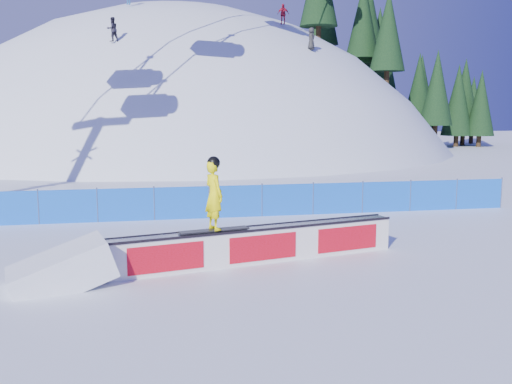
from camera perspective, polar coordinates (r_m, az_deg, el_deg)
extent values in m
plane|color=white|center=(17.05, 0.31, -5.32)|extent=(160.00, 160.00, 0.00)
sphere|color=white|center=(62.36, -7.39, -12.46)|extent=(64.00, 64.00, 64.00)
cylinder|color=black|center=(64.75, 4.84, 14.53)|extent=(0.50, 0.50, 1.40)
cone|color=black|center=(65.41, 4.90, 18.52)|extent=(3.50, 3.50, 7.96)
cylinder|color=black|center=(62.96, 7.83, 13.55)|extent=(0.50, 0.50, 1.40)
cone|color=black|center=(63.45, 7.90, 17.13)|extent=(2.97, 2.97, 6.76)
cylinder|color=black|center=(64.43, 7.85, 13.05)|extent=(0.50, 0.50, 1.40)
cone|color=black|center=(64.98, 7.94, 17.07)|extent=(3.50, 3.50, 7.95)
cylinder|color=black|center=(56.91, 11.41, 12.54)|extent=(0.50, 0.50, 1.40)
cone|color=black|center=(57.37, 11.53, 16.57)|extent=(3.03, 3.03, 6.89)
cylinder|color=black|center=(62.82, 10.48, 11.83)|extent=(0.50, 0.50, 1.40)
cone|color=black|center=(63.41, 10.61, 16.82)|extent=(4.34, 4.34, 9.85)
cylinder|color=black|center=(59.89, 14.87, 8.79)|extent=(0.50, 0.50, 1.40)
cone|color=black|center=(60.07, 15.01, 12.54)|extent=(2.93, 2.93, 6.67)
cylinder|color=black|center=(63.82, 14.94, 7.30)|extent=(0.50, 0.50, 1.40)
cone|color=black|center=(63.90, 15.08, 10.94)|extent=(3.04, 3.04, 6.91)
cylinder|color=black|center=(66.68, 13.85, 7.16)|extent=(0.50, 0.50, 1.40)
cone|color=black|center=(66.80, 14.00, 11.58)|extent=(4.00, 4.00, 9.09)
cylinder|color=black|center=(61.65, 18.11, 4.70)|extent=(0.50, 0.50, 1.40)
cone|color=black|center=(61.56, 18.27, 8.25)|extent=(2.83, 2.83, 6.44)
cylinder|color=black|center=(68.62, 17.81, 5.04)|extent=(0.50, 0.50, 1.40)
cone|color=black|center=(68.53, 17.94, 8.06)|extent=(2.66, 2.66, 6.05)
cylinder|color=black|center=(68.81, 20.31, 4.93)|extent=(0.50, 0.50, 1.40)
cone|color=black|center=(68.74, 20.50, 8.81)|extent=(3.58, 3.58, 8.14)
cylinder|color=black|center=(70.57, 19.21, 5.05)|extent=(0.50, 0.50, 1.40)
cone|color=black|center=(70.50, 19.40, 9.04)|extent=(3.80, 3.80, 8.63)
cylinder|color=black|center=(65.17, 23.85, 4.58)|extent=(0.50, 0.50, 1.40)
cone|color=black|center=(65.09, 24.04, 7.77)|extent=(2.67, 2.67, 6.07)
cube|color=blue|center=(21.28, -2.04, -0.95)|extent=(22.00, 0.03, 1.20)
cylinder|color=#3A4568|center=(21.36, -20.93, -1.32)|extent=(0.05, 0.05, 1.30)
cylinder|color=#3A4568|center=(21.10, -15.58, -1.19)|extent=(0.05, 0.05, 1.30)
cylinder|color=#3A4568|center=(21.03, -10.14, -1.04)|extent=(0.05, 0.05, 1.30)
cylinder|color=#3A4568|center=(21.14, -4.72, -0.89)|extent=(0.05, 0.05, 1.30)
cylinder|color=#3A4568|center=(21.44, 0.60, -0.73)|extent=(0.05, 0.05, 1.30)
cylinder|color=#3A4568|center=(21.92, 5.73, -0.58)|extent=(0.05, 0.05, 1.30)
cylinder|color=#3A4568|center=(22.57, 10.60, -0.42)|extent=(0.05, 0.05, 1.30)
cylinder|color=#3A4568|center=(23.38, 15.17, -0.27)|extent=(0.05, 0.05, 1.30)
cylinder|color=#3A4568|center=(24.32, 19.41, -0.14)|extent=(0.05, 0.05, 1.30)
cylinder|color=#3A4568|center=(25.38, 23.32, -0.01)|extent=(0.05, 0.05, 1.30)
cube|color=white|center=(15.09, 0.33, -5.37)|extent=(7.86, 2.30, 0.89)
cube|color=#999CA7|center=(14.99, 0.33, -3.64)|extent=(7.79, 2.30, 0.04)
cube|color=black|center=(14.75, 0.76, -3.79)|extent=(7.75, 1.84, 0.06)
cube|color=black|center=(15.22, -0.08, -3.41)|extent=(7.75, 1.84, 0.06)
cube|color=red|center=(14.86, 0.75, -5.59)|extent=(7.36, 1.74, 0.67)
cube|color=red|center=(15.32, -0.07, -5.16)|extent=(7.36, 1.74, 0.67)
cube|color=black|center=(14.52, -4.19, -3.82)|extent=(1.84, 0.73, 0.04)
imported|color=#FFF907|center=(14.35, -4.23, -0.32)|extent=(0.64, 0.76, 1.76)
sphere|color=black|center=(14.26, -4.27, 2.94)|extent=(0.33, 0.33, 0.33)
imported|color=black|center=(41.65, -14.17, 15.48)|extent=(1.01, 0.95, 1.65)
imported|color=#B71A32|center=(49.47, 2.74, 17.36)|extent=(0.99, 0.47, 1.65)
imported|color=#252525|center=(45.05, 5.55, 15.03)|extent=(0.61, 0.86, 1.65)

